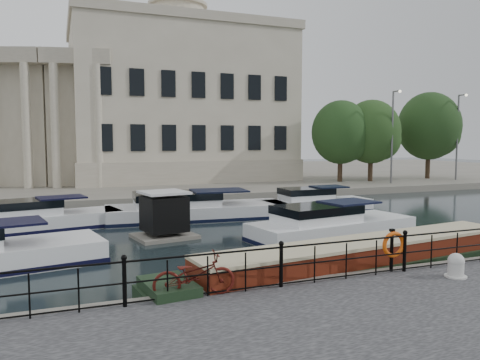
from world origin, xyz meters
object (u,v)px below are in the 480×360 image
object	(u,v)px
bicycle	(194,275)
life_ring_post	(393,245)
narrowboat	(365,265)
harbour_hut	(164,217)
mooring_bollard	(456,266)

from	to	relation	value
bicycle	life_ring_post	xyz separation A→B (m)	(5.97, -0.02, 0.25)
narrowboat	harbour_hut	size ratio (longest dim) A/B	5.02
mooring_bollard	bicycle	bearing A→B (deg)	171.57
mooring_bollard	life_ring_post	distance (m)	1.74
bicycle	narrowboat	world-z (taller)	bicycle
life_ring_post	mooring_bollard	bearing A→B (deg)	-39.28
bicycle	harbour_hut	size ratio (longest dim) A/B	0.69
mooring_bollard	harbour_hut	size ratio (longest dim) A/B	0.23
harbour_hut	life_ring_post	bearing A→B (deg)	-74.58
mooring_bollard	life_ring_post	bearing A→B (deg)	140.72
mooring_bollard	harbour_hut	bearing A→B (deg)	119.03
bicycle	mooring_bollard	xyz separation A→B (m)	(7.27, -1.08, -0.22)
bicycle	life_ring_post	bearing A→B (deg)	-85.30
life_ring_post	narrowboat	xyz separation A→B (m)	(0.11, 1.44, -0.97)
bicycle	mooring_bollard	bearing A→B (deg)	-93.58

